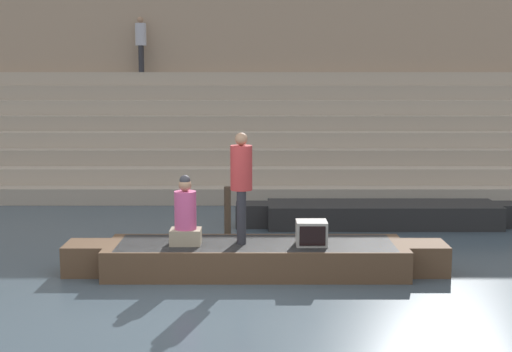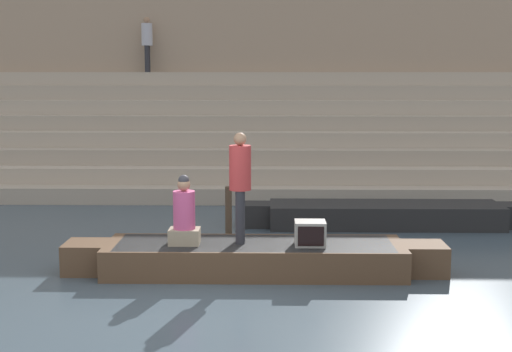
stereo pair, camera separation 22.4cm
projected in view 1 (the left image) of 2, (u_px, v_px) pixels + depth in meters
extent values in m
plane|color=#3D4C56|center=(191.00, 303.00, 9.85)|extent=(120.00, 120.00, 0.00)
cube|color=tan|center=(223.00, 181.00, 19.56)|extent=(36.00, 5.11, 0.40)
cube|color=#B2A28D|center=(224.00, 166.00, 19.82)|extent=(36.00, 4.47, 0.40)
cube|color=tan|center=(224.00, 150.00, 20.08)|extent=(36.00, 3.83, 0.40)
cube|color=#B2A28D|center=(225.00, 135.00, 20.34)|extent=(36.00, 3.19, 0.40)
cube|color=tan|center=(225.00, 121.00, 20.60)|extent=(36.00, 2.55, 0.40)
cube|color=#B2A28D|center=(225.00, 106.00, 20.85)|extent=(36.00, 1.91, 0.40)
cube|color=tan|center=(226.00, 92.00, 21.11)|extent=(36.00, 1.28, 0.40)
cube|color=#B2A28D|center=(226.00, 79.00, 21.37)|extent=(36.00, 0.64, 0.40)
cube|color=tan|center=(227.00, 52.00, 22.16)|extent=(34.20, 1.20, 7.57)
cube|color=brown|center=(227.00, 166.00, 22.05)|extent=(34.20, 0.12, 0.60)
cube|color=brown|center=(256.00, 258.00, 11.32)|extent=(4.72, 1.29, 0.49)
cube|color=#2D2D2D|center=(256.00, 245.00, 11.29)|extent=(4.35, 1.19, 0.05)
cube|color=brown|center=(425.00, 258.00, 11.32)|extent=(0.66, 0.71, 0.49)
cube|color=brown|center=(87.00, 258.00, 11.32)|extent=(0.66, 0.71, 0.49)
cylinder|color=olive|center=(214.00, 238.00, 12.04)|extent=(2.35, 0.04, 0.04)
cylinder|color=#28282D|center=(242.00, 215.00, 11.36)|extent=(0.14, 0.14, 0.85)
cylinder|color=#28282D|center=(241.00, 218.00, 11.17)|extent=(0.14, 0.14, 0.85)
cylinder|color=#B23333|center=(241.00, 168.00, 11.16)|extent=(0.34, 0.34, 0.71)
sphere|color=#9E7556|center=(241.00, 139.00, 11.09)|extent=(0.20, 0.20, 0.20)
cube|color=gray|center=(186.00, 237.00, 11.19)|extent=(0.48, 0.38, 0.25)
cylinder|color=#C64C7F|center=(185.00, 210.00, 11.13)|extent=(0.34, 0.34, 0.60)
sphere|color=#9E7556|center=(185.00, 185.00, 11.07)|extent=(0.20, 0.20, 0.20)
sphere|color=#333338|center=(185.00, 180.00, 11.06)|extent=(0.17, 0.17, 0.17)
cube|color=#9E998E|center=(312.00, 233.00, 11.13)|extent=(0.48, 0.41, 0.38)
cube|color=black|center=(313.00, 236.00, 10.92)|extent=(0.40, 0.02, 0.30)
cube|color=black|center=(382.00, 215.00, 14.79)|extent=(4.76, 1.16, 0.48)
cube|color=#2D2D2D|center=(383.00, 204.00, 14.76)|extent=(4.38, 1.06, 0.05)
cube|color=black|center=(252.00, 215.00, 14.79)|extent=(0.67, 0.64, 0.48)
cylinder|color=#473828|center=(228.00, 215.00, 13.31)|extent=(0.13, 0.13, 1.06)
cylinder|color=#28282D|center=(142.00, 59.00, 21.38)|extent=(0.14, 0.14, 0.79)
cylinder|color=#28282D|center=(141.00, 59.00, 21.20)|extent=(0.14, 0.14, 0.79)
cylinder|color=#B2B2BC|center=(141.00, 34.00, 21.18)|extent=(0.33, 0.33, 0.66)
sphere|color=#9E7556|center=(141.00, 20.00, 21.12)|extent=(0.19, 0.19, 0.19)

